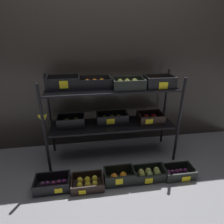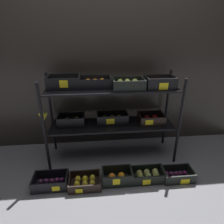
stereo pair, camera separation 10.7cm
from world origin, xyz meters
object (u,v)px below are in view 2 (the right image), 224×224
object	(u,v)px
display_rack	(111,104)
crate_ground_plum	(51,182)
crate_ground_rightmost_plum	(177,175)
crate_ground_lemon	(85,182)
crate_ground_pear	(148,175)
crate_ground_orange	(117,177)

from	to	relation	value
display_rack	crate_ground_plum	distance (m)	1.07
crate_ground_rightmost_plum	crate_ground_lemon	bearing A→B (deg)	-179.61
crate_ground_plum	crate_ground_pear	world-z (taller)	crate_ground_plum
crate_ground_orange	crate_ground_rightmost_plum	xyz separation A→B (m)	(0.67, -0.02, -0.01)
display_rack	crate_ground_rightmost_plum	size ratio (longest dim) A/B	4.78
crate_ground_rightmost_plum	crate_ground_pear	bearing A→B (deg)	176.48
display_rack	crate_ground_pear	xyz separation A→B (m)	(0.36, -0.49, -0.67)
display_rack	crate_ground_lemon	xyz separation A→B (m)	(-0.32, -0.51, -0.68)
crate_ground_orange	crate_ground_pear	world-z (taller)	crate_ground_orange
crate_ground_rightmost_plum	crate_ground_plum	bearing A→B (deg)	179.10
crate_ground_pear	crate_ground_rightmost_plum	world-z (taller)	crate_ground_pear
crate_ground_orange	crate_ground_rightmost_plum	size ratio (longest dim) A/B	0.96
crate_ground_pear	crate_ground_plum	bearing A→B (deg)	179.93
crate_ground_lemon	crate_ground_plum	bearing A→B (deg)	175.44
crate_ground_pear	crate_ground_rightmost_plum	distance (m)	0.33
crate_ground_pear	crate_ground_rightmost_plum	size ratio (longest dim) A/B	1.09
crate_ground_plum	crate_ground_lemon	bearing A→B (deg)	-4.56
crate_ground_plum	crate_ground_lemon	world-z (taller)	crate_ground_plum
crate_ground_lemon	crate_ground_orange	distance (m)	0.35
crate_ground_lemon	crate_ground_pear	world-z (taller)	crate_ground_pear
crate_ground_lemon	crate_ground_orange	xyz separation A→B (m)	(0.34, 0.02, 0.01)
crate_ground_plum	crate_ground_rightmost_plum	world-z (taller)	crate_ground_plum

